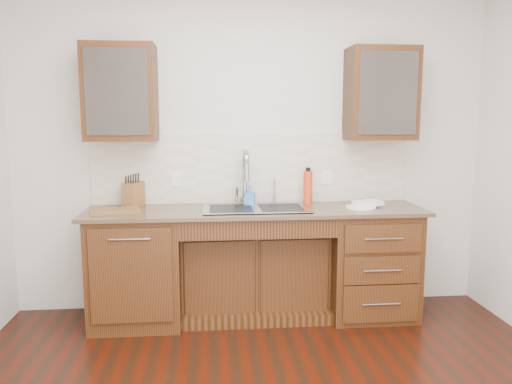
{
  "coord_description": "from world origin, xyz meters",
  "views": [
    {
      "loc": [
        -0.36,
        -2.49,
        1.63
      ],
      "look_at": [
        0.0,
        1.4,
        1.05
      ],
      "focal_mm": 35.0,
      "sensor_mm": 36.0,
      "label": 1
    }
  ],
  "objects": [
    {
      "name": "outlet_left",
      "position": [
        -0.65,
        1.73,
        1.12
      ],
      "size": [
        0.08,
        0.01,
        0.12
      ],
      "primitive_type": "cube",
      "color": "white",
      "rests_on": "backsplash"
    },
    {
      "name": "wall_front",
      "position": [
        0.0,
        -1.8,
        1.35
      ],
      "size": [
        4.0,
        0.1,
        2.7
      ],
      "primitive_type": "cube",
      "color": "silver",
      "rests_on": "ground"
    },
    {
      "name": "base_cabinet_right",
      "position": [
        0.95,
        1.44,
        0.44
      ],
      "size": [
        0.7,
        0.62,
        0.88
      ],
      "primitive_type": "cube",
      "color": "#593014",
      "rests_on": "ground"
    },
    {
      "name": "dish_towel",
      "position": [
        0.92,
        1.43,
        0.94
      ],
      "size": [
        0.24,
        0.2,
        0.03
      ],
      "primitive_type": "cube",
      "rotation": [
        0.0,
        0.0,
        0.23
      ],
      "color": "silver",
      "rests_on": "plate"
    },
    {
      "name": "upper_cabinet_right",
      "position": [
        1.05,
        1.58,
        1.83
      ],
      "size": [
        0.55,
        0.34,
        0.75
      ],
      "primitive_type": "cube",
      "color": "#593014",
      "rests_on": "wall_back"
    },
    {
      "name": "countertop",
      "position": [
        0.0,
        1.43,
        0.9
      ],
      "size": [
        2.7,
        0.65,
        0.03
      ],
      "primitive_type": "cube",
      "color": "#84705B",
      "rests_on": "base_cabinet_left"
    },
    {
      "name": "outlet_right",
      "position": [
        0.65,
        1.73,
        1.12
      ],
      "size": [
        0.08,
        0.01,
        0.12
      ],
      "primitive_type": "cube",
      "color": "white",
      "rests_on": "backsplash"
    },
    {
      "name": "cup_left_b",
      "position": [
        -0.91,
        1.58,
        1.77
      ],
      "size": [
        0.12,
        0.12,
        0.09
      ],
      "primitive_type": "imported",
      "rotation": [
        0.0,
        0.0,
        -0.31
      ],
      "color": "white",
      "rests_on": "upper_cabinet_left"
    },
    {
      "name": "cup_right_a",
      "position": [
        0.97,
        1.58,
        1.78
      ],
      "size": [
        0.15,
        0.15,
        0.1
      ],
      "primitive_type": "imported",
      "rotation": [
        0.0,
        0.0,
        -0.19
      ],
      "color": "white",
      "rests_on": "upper_cabinet_right"
    },
    {
      "name": "plate",
      "position": [
        0.85,
        1.38,
        0.92
      ],
      "size": [
        0.25,
        0.25,
        0.01
      ],
      "primitive_type": "cylinder",
      "rotation": [
        0.0,
        0.0,
        0.01
      ],
      "color": "white",
      "rests_on": "countertop"
    },
    {
      "name": "upper_cabinet_left",
      "position": [
        -1.05,
        1.58,
        1.83
      ],
      "size": [
        0.55,
        0.34,
        0.75
      ],
      "primitive_type": "cube",
      "color": "#593014",
      "rests_on": "wall_back"
    },
    {
      "name": "knife_block",
      "position": [
        -0.99,
        1.63,
        1.01
      ],
      "size": [
        0.17,
        0.21,
        0.2
      ],
      "primitive_type": "cube",
      "rotation": [
        0.0,
        0.0,
        -0.4
      ],
      "color": "#955427",
      "rests_on": "countertop"
    },
    {
      "name": "cutting_board",
      "position": [
        -1.1,
        1.4,
        0.92
      ],
      "size": [
        0.43,
        0.35,
        0.02
      ],
      "primitive_type": "cube",
      "rotation": [
        0.0,
        0.0,
        0.25
      ],
      "color": "#AA7136",
      "rests_on": "countertop"
    },
    {
      "name": "cup_left_a",
      "position": [
        -1.12,
        1.58,
        1.78
      ],
      "size": [
        0.16,
        0.16,
        0.1
      ],
      "primitive_type": "imported",
      "rotation": [
        0.0,
        0.0,
        0.25
      ],
      "color": "white",
      "rests_on": "upper_cabinet_left"
    },
    {
      "name": "cup_right_b",
      "position": [
        1.16,
        1.58,
        1.77
      ],
      "size": [
        0.13,
        0.13,
        0.1
      ],
      "primitive_type": "imported",
      "rotation": [
        0.0,
        0.0,
        -0.32
      ],
      "color": "white",
      "rests_on": "upper_cabinet_right"
    },
    {
      "name": "faucet",
      "position": [
        -0.07,
        1.64,
        1.11
      ],
      "size": [
        0.04,
        0.04,
        0.4
      ],
      "primitive_type": "cylinder",
      "color": "#999993",
      "rests_on": "countertop"
    },
    {
      "name": "backsplash",
      "position": [
        0.0,
        1.74,
        1.21
      ],
      "size": [
        2.7,
        0.02,
        0.59
      ],
      "primitive_type": "cube",
      "color": "beige",
      "rests_on": "wall_back"
    },
    {
      "name": "water_bottle",
      "position": [
        0.45,
        1.59,
        1.05
      ],
      "size": [
        0.1,
        0.1,
        0.28
      ],
      "primitive_type": "cylinder",
      "rotation": [
        0.0,
        0.0,
        0.36
      ],
      "color": "red",
      "rests_on": "countertop"
    },
    {
      "name": "soap_bottle",
      "position": [
        -0.03,
        1.57,
        0.99
      ],
      "size": [
        0.09,
        0.09,
        0.17
      ],
      "primitive_type": "imported",
      "rotation": [
        0.0,
        0.0,
        -0.28
      ],
      "color": "#427CE0",
      "rests_on": "countertop"
    },
    {
      "name": "wall_back",
      "position": [
        0.0,
        1.8,
        1.35
      ],
      "size": [
        4.0,
        0.1,
        2.7
      ],
      "primitive_type": "cube",
      "color": "silver",
      "rests_on": "ground"
    },
    {
      "name": "base_cabinet_left",
      "position": [
        -0.95,
        1.44,
        0.44
      ],
      "size": [
        0.7,
        0.62,
        0.88
      ],
      "primitive_type": "cube",
      "color": "#593014",
      "rests_on": "ground"
    },
    {
      "name": "filter_tap",
      "position": [
        0.18,
        1.65,
        1.03
      ],
      "size": [
        0.02,
        0.02,
        0.24
      ],
      "primitive_type": "cylinder",
      "color": "#999993",
      "rests_on": "countertop"
    },
    {
      "name": "base_cabinet_center",
      "position": [
        0.0,
        1.53,
        0.35
      ],
      "size": [
        1.2,
        0.44,
        0.7
      ],
      "primitive_type": "cube",
      "color": "#593014",
      "rests_on": "ground"
    },
    {
      "name": "sink",
      "position": [
        0.0,
        1.41,
        0.83
      ],
      "size": [
        0.84,
        0.46,
        0.19
      ],
      "primitive_type": "cube",
      "color": "#9E9EA5",
      "rests_on": "countertop"
    }
  ]
}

